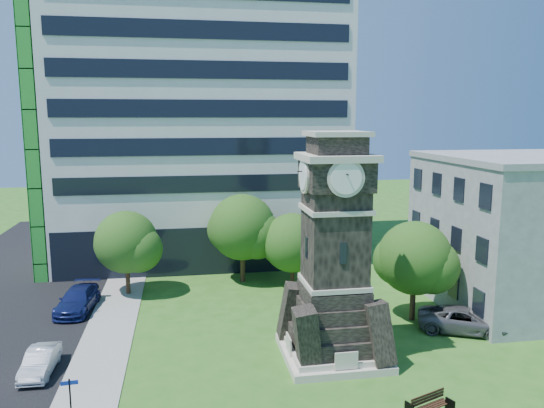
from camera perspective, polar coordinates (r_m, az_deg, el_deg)
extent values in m
plane|color=#2C5E1B|center=(27.97, 1.49, -18.22)|extent=(160.00, 160.00, 0.00)
cube|color=gray|center=(32.38, -17.68, -14.62)|extent=(3.00, 70.00, 0.06)
cube|color=beige|center=(30.28, 6.53, -15.61)|extent=(5.40, 5.40, 0.40)
cube|color=beige|center=(30.13, 6.54, -15.00)|extent=(4.80, 4.80, 0.30)
cube|color=black|center=(28.06, 6.79, -2.53)|extent=(3.00, 3.00, 6.40)
cube|color=beige|center=(28.82, 6.67, -8.38)|extent=(3.25, 3.25, 0.25)
cube|color=beige|center=(27.87, 6.83, -0.52)|extent=(3.25, 3.25, 0.25)
cube|color=black|center=(26.87, 7.66, -5.27)|extent=(0.35, 0.08, 1.10)
cube|color=black|center=(27.62, 6.90, 3.16)|extent=(3.30, 3.30, 1.60)
cube|color=beige|center=(27.54, 6.94, 5.02)|extent=(3.70, 3.70, 0.35)
cylinder|color=white|center=(25.94, 8.01, 2.74)|extent=(1.56, 0.06, 1.56)
cylinder|color=white|center=(27.17, 3.32, 3.11)|extent=(0.06, 1.56, 1.56)
cube|color=black|center=(27.50, 6.96, 6.27)|extent=(2.60, 2.60, 0.90)
cube|color=beige|center=(27.48, 6.99, 7.52)|extent=(3.00, 3.00, 0.25)
cube|color=white|center=(50.37, -7.69, 10.46)|extent=(25.00, 15.00, 28.00)
cube|color=black|center=(44.53, -7.02, -4.96)|extent=(24.50, 0.80, 4.00)
imported|color=#B5B7BD|center=(30.56, -23.66, -15.26)|extent=(1.41, 3.80, 1.24)
imported|color=#121A4F|center=(38.63, -20.16, -9.64)|extent=(2.68, 5.40, 1.51)
imported|color=#525257|center=(34.99, 19.93, -11.64)|extent=(5.94, 4.47, 1.50)
cube|color=black|center=(26.00, 18.59, -20.04)|extent=(0.07, 0.50, 0.78)
cube|color=black|center=(25.55, 16.61, -20.21)|extent=(2.01, 0.54, 0.04)
cube|color=black|center=(25.59, 16.39, -19.35)|extent=(2.01, 0.04, 0.45)
cube|color=navy|center=(23.39, -20.97, -17.53)|extent=(0.67, 0.04, 0.17)
cylinder|color=#332114|center=(40.79, -15.24, -7.80)|extent=(0.32, 0.32, 2.30)
sphere|color=#275C1B|center=(40.07, -15.42, -3.96)|extent=(4.57, 4.57, 4.57)
sphere|color=#275C1B|center=(39.65, -14.14, -4.71)|extent=(3.42, 3.42, 3.42)
sphere|color=#275C1B|center=(40.77, -16.44, -4.15)|extent=(3.20, 3.20, 3.20)
cylinder|color=#332114|center=(42.30, -3.17, -6.67)|extent=(0.38, 0.38, 2.57)
sphere|color=#29601C|center=(41.55, -3.21, -2.50)|extent=(5.20, 5.20, 5.20)
sphere|color=#29601C|center=(41.27, -1.68, -3.27)|extent=(3.90, 3.90, 3.90)
sphere|color=#29601C|center=(42.15, -4.53, -2.74)|extent=(3.64, 3.64, 3.64)
cylinder|color=#332114|center=(41.24, 2.20, -7.50)|extent=(0.33, 0.33, 2.00)
sphere|color=#245E1C|center=(40.60, 2.22, -4.19)|extent=(4.56, 4.56, 4.56)
sphere|color=#245E1C|center=(40.45, 3.62, -4.82)|extent=(3.42, 3.42, 3.42)
sphere|color=#245E1C|center=(41.04, 0.96, -4.35)|extent=(3.19, 3.19, 3.19)
cylinder|color=#332114|center=(35.83, 14.88, -10.13)|extent=(0.35, 0.35, 2.39)
sphere|color=#35651E|center=(34.98, 15.08, -5.62)|extent=(4.69, 4.69, 4.69)
sphere|color=#35651E|center=(35.09, 16.77, -6.43)|extent=(3.52, 3.52, 3.52)
sphere|color=#35651E|center=(35.24, 13.45, -5.89)|extent=(3.29, 3.29, 3.29)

